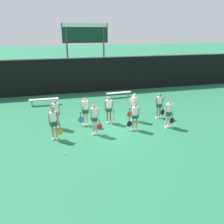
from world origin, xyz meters
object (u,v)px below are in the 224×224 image
(tennis_ball_5, at_px, (144,111))
(player_3, at_px, (169,112))
(player_6, at_px, (109,108))
(player_7, at_px, (134,105))
(tennis_ball_3, at_px, (86,142))
(player_1, at_px, (95,116))
(player_4, at_px, (56,112))
(player_2, at_px, (135,114))
(scoreboard, at_px, (85,38))
(bench_far, at_px, (119,93))
(player_0, at_px, (54,121))
(player_5, at_px, (85,109))
(bench_courtside, at_px, (44,100))
(player_8, at_px, (159,103))
(tennis_ball_0, at_px, (125,132))
(tennis_ball_2, at_px, (50,119))
(tennis_ball_4, at_px, (65,154))
(tennis_ball_1, at_px, (142,124))

(tennis_ball_5, bearing_deg, player_3, -83.17)
(player_3, bearing_deg, player_6, 148.33)
(player_7, relative_size, tennis_ball_3, 27.59)
(player_3, height_order, tennis_ball_3, player_3)
(player_1, distance_m, player_4, 2.42)
(player_2, distance_m, player_6, 1.78)
(scoreboard, height_order, bench_far, scoreboard)
(player_6, height_order, tennis_ball_3, player_6)
(player_0, distance_m, player_2, 4.39)
(bench_far, bearing_deg, tennis_ball_5, -80.23)
(player_1, bearing_deg, player_5, 108.73)
(scoreboard, xyz_separation_m, bench_courtside, (-3.90, -4.58, -4.23))
(player_7, height_order, player_8, player_7)
(bench_courtside, bearing_deg, player_0, -82.34)
(player_4, bearing_deg, player_0, -99.28)
(bench_far, distance_m, player_6, 5.40)
(scoreboard, relative_size, tennis_ball_0, 87.76)
(player_3, bearing_deg, tennis_ball_3, -179.04)
(tennis_ball_3, xyz_separation_m, tennis_ball_5, (4.55, 3.49, 0.00))
(tennis_ball_2, bearing_deg, player_0, -82.83)
(player_3, bearing_deg, player_7, 131.93)
(tennis_ball_2, bearing_deg, tennis_ball_4, -79.90)
(bench_far, bearing_deg, player_7, -98.28)
(player_3, distance_m, player_7, 2.13)
(tennis_ball_5, bearing_deg, scoreboard, 111.05)
(player_7, xyz_separation_m, player_8, (1.73, 0.08, -0.08))
(bench_courtside, distance_m, player_4, 4.58)
(player_7, xyz_separation_m, tennis_ball_5, (1.28, 1.39, -1.03))
(player_0, bearing_deg, tennis_ball_5, 29.74)
(player_0, distance_m, tennis_ball_1, 5.22)
(player_5, bearing_deg, player_2, -32.97)
(tennis_ball_1, distance_m, tennis_ball_2, 5.83)
(player_7, bearing_deg, tennis_ball_4, -140.05)
(player_5, bearing_deg, tennis_ball_1, -18.42)
(player_2, relative_size, player_4, 0.95)
(bench_courtside, relative_size, player_3, 1.29)
(player_4, distance_m, player_7, 4.68)
(player_2, relative_size, tennis_ball_5, 24.25)
(scoreboard, height_order, tennis_ball_5, scoreboard)
(player_1, distance_m, player_3, 4.28)
(player_8, height_order, tennis_ball_4, player_8)
(player_7, distance_m, player_8, 1.73)
(bench_courtside, relative_size, tennis_ball_2, 33.14)
(tennis_ball_2, height_order, tennis_ball_3, same)
(bench_courtside, bearing_deg, tennis_ball_0, -52.57)
(scoreboard, distance_m, player_0, 11.48)
(player_4, relative_size, tennis_ball_3, 26.58)
(scoreboard, distance_m, player_1, 11.02)
(player_0, height_order, player_7, player_7)
(scoreboard, height_order, tennis_ball_2, scoreboard)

